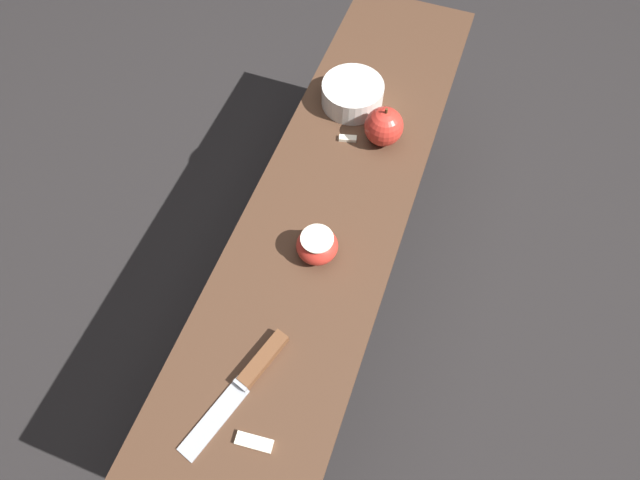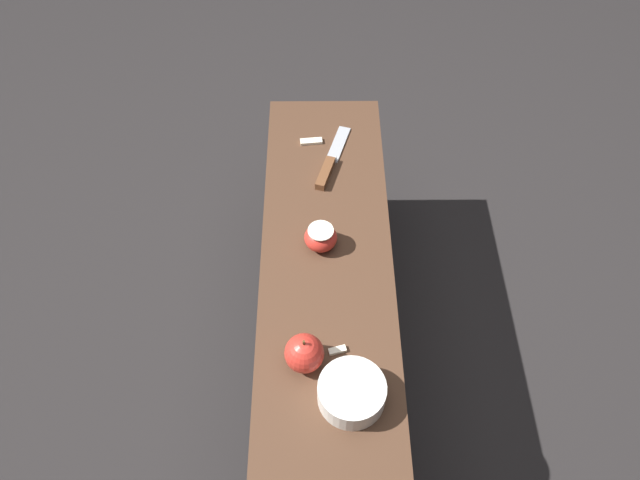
# 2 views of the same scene
# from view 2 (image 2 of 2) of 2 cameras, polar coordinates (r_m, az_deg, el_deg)

# --- Properties ---
(ground_plane) EXTENTS (8.00, 8.00, 0.00)m
(ground_plane) POSITION_cam_2_polar(r_m,az_deg,el_deg) (1.76, 0.53, -12.14)
(ground_plane) COLOR black
(wooden_bench) EXTENTS (1.28, 0.31, 0.42)m
(wooden_bench) POSITION_cam_2_polar(r_m,az_deg,el_deg) (1.46, 0.63, -6.60)
(wooden_bench) COLOR #472D1E
(wooden_bench) RESTS_ON ground_plane
(knife) EXTENTS (0.24, 0.10, 0.02)m
(knife) POSITION_cam_2_polar(r_m,az_deg,el_deg) (1.62, 0.86, 6.87)
(knife) COLOR #9EA0A5
(knife) RESTS_ON wooden_bench
(apple_whole) EXTENTS (0.08, 0.08, 0.09)m
(apple_whole) POSITION_cam_2_polar(r_m,az_deg,el_deg) (1.27, -1.45, -10.31)
(apple_whole) COLOR red
(apple_whole) RESTS_ON wooden_bench
(apple_cut) EXTENTS (0.08, 0.08, 0.06)m
(apple_cut) POSITION_cam_2_polar(r_m,az_deg,el_deg) (1.44, 0.07, 0.25)
(apple_cut) COLOR red
(apple_cut) RESTS_ON wooden_bench
(apple_slice_near_knife) EXTENTS (0.03, 0.06, 0.01)m
(apple_slice_near_knife) POSITION_cam_2_polar(r_m,az_deg,el_deg) (1.69, -0.81, 9.01)
(apple_slice_near_knife) COLOR silver
(apple_slice_near_knife) RESTS_ON wooden_bench
(apple_slice_center) EXTENTS (0.02, 0.04, 0.01)m
(apple_slice_center) POSITION_cam_2_polar(r_m,az_deg,el_deg) (1.31, 1.60, -10.04)
(apple_slice_center) COLOR silver
(apple_slice_center) RESTS_ON wooden_bench
(bowl) EXTENTS (0.13, 0.13, 0.05)m
(bowl) POSITION_cam_2_polar(r_m,az_deg,el_deg) (1.25, 2.91, -13.77)
(bowl) COLOR silver
(bowl) RESTS_ON wooden_bench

